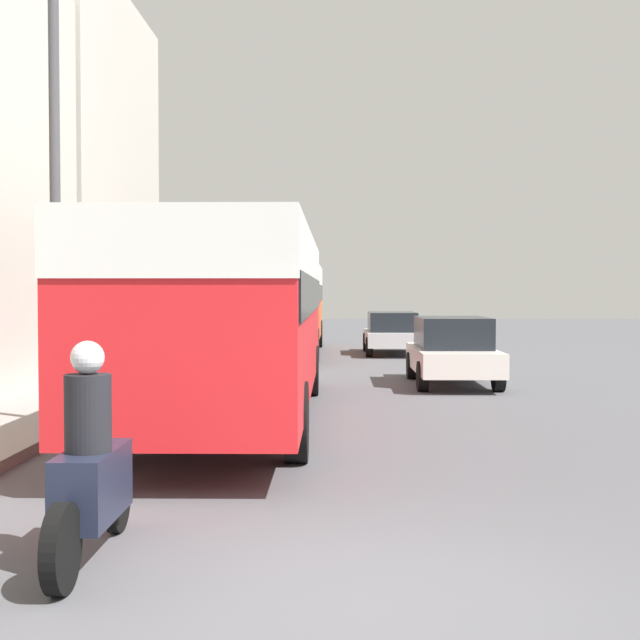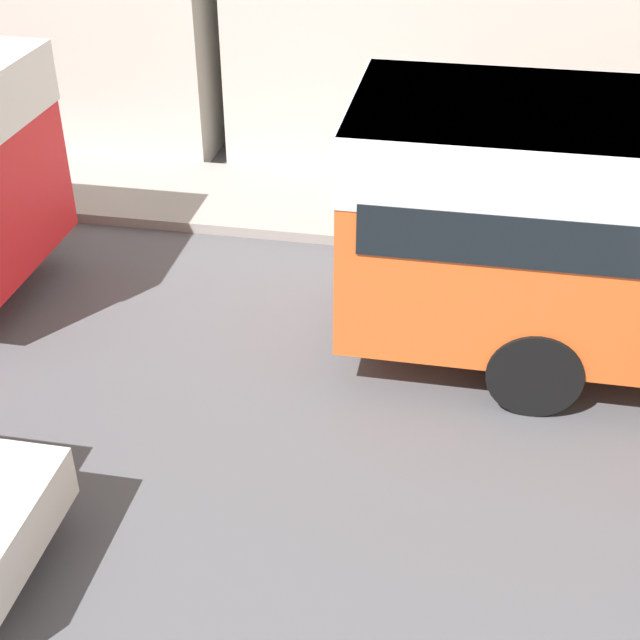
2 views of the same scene
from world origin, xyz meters
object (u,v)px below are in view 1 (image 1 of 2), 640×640
(bus_lead, at_px, (233,301))
(bus_following, at_px, (283,296))
(pedestrian_near_curb, at_px, (190,322))
(car_far_curb, at_px, (452,350))
(car_crossing, at_px, (392,332))
(motorcycle_behind_lead, at_px, (91,474))

(bus_lead, xyz_separation_m, bus_following, (-0.08, 15.17, -0.02))
(pedestrian_near_curb, bearing_deg, bus_lead, -78.47)
(car_far_curb, bearing_deg, bus_lead, -127.72)
(car_crossing, height_order, pedestrian_near_curb, pedestrian_near_curb)
(bus_following, distance_m, pedestrian_near_curb, 3.76)
(motorcycle_behind_lead, bearing_deg, car_crossing, 80.45)
(bus_following, height_order, car_crossing, bus_following)
(motorcycle_behind_lead, xyz_separation_m, car_crossing, (3.81, 22.65, 0.05))
(motorcycle_behind_lead, relative_size, pedestrian_near_curb, 1.30)
(bus_lead, distance_m, bus_following, 15.17)
(bus_following, relative_size, motorcycle_behind_lead, 5.00)
(car_crossing, xyz_separation_m, car_far_curb, (0.73, -9.60, 0.05))
(car_crossing, bearing_deg, car_far_curb, -85.66)
(bus_lead, bearing_deg, motorcycle_behind_lead, -91.95)
(bus_following, bearing_deg, car_far_curb, -65.64)
(car_crossing, relative_size, car_far_curb, 1.01)
(motorcycle_behind_lead, height_order, car_crossing, motorcycle_behind_lead)
(bus_following, xyz_separation_m, motorcycle_behind_lead, (-0.17, -22.68, -1.24))
(car_crossing, bearing_deg, bus_lead, -103.21)
(car_far_curb, bearing_deg, bus_following, 114.36)
(car_far_curb, bearing_deg, car_crossing, 94.34)
(motorcycle_behind_lead, distance_m, car_far_curb, 13.81)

